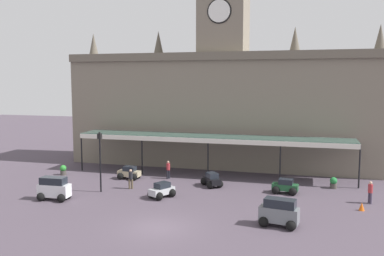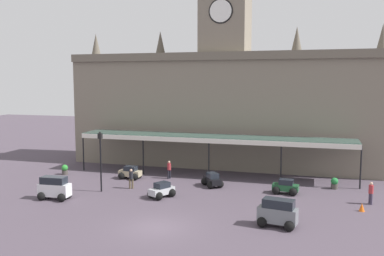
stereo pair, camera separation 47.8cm
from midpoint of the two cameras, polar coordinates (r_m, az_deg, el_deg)
ground_plane at (r=26.45m, az=-4.44°, el=-13.50°), size 140.00×140.00×0.00m
station_building at (r=44.69m, az=4.85°, el=3.38°), size 32.56×7.07×19.41m
entrance_canopy at (r=39.36m, az=3.14°, el=-1.30°), size 26.35×3.26×3.84m
car_white_van at (r=33.65m, az=-18.00°, el=-7.98°), size 2.46×1.70×1.77m
car_green_sedan at (r=34.51m, az=13.14°, el=-7.99°), size 2.13×1.65×1.19m
car_silver_sedan at (r=32.68m, az=-3.76°, el=-8.65°), size 2.06×2.25×1.19m
car_beige_sedan at (r=39.01m, az=-8.14°, el=-6.20°), size 2.07×1.55×1.19m
car_black_sedan at (r=35.96m, az=3.19°, el=-7.24°), size 2.15×2.25×1.19m
car_grey_van at (r=26.84m, az=12.22°, el=-11.50°), size 2.52×1.85×1.77m
pedestrian_near_entrance at (r=38.65m, az=-2.81°, el=-5.64°), size 0.34×0.36×1.67m
pedestrian_beside_cars at (r=33.54m, az=23.77°, el=-8.08°), size 0.34×0.37×1.67m
pedestrian_crossing_forecourt at (r=35.43m, az=-7.98°, el=-6.82°), size 0.36×0.34×1.67m
victorian_lamppost at (r=34.48m, az=-12.08°, el=-3.59°), size 0.30×0.30×4.96m
traffic_cone at (r=31.73m, az=22.73°, el=-10.02°), size 0.40×0.40×0.58m
planter_by_canopy at (r=37.16m, az=19.36°, el=-7.17°), size 0.60×0.60×0.96m
planter_near_kerb at (r=42.11m, az=-16.78°, el=-5.49°), size 0.60×0.60×0.96m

